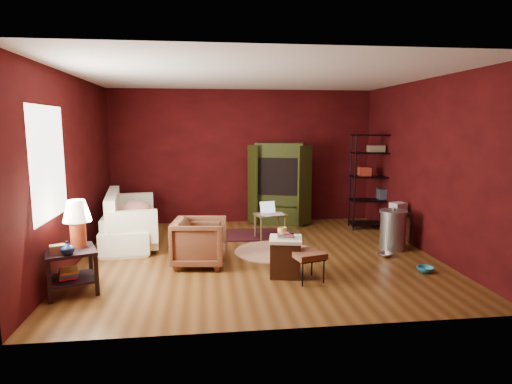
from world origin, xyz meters
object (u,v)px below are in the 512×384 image
Objects in this scene: side_table at (74,237)px; hamper at (285,256)px; tv_armoire at (280,182)px; wire_shelving at (375,177)px; armchair at (200,240)px; sofa at (129,221)px; laptop_desk at (270,216)px.

hamper is (2.71, 0.20, -0.41)m from side_table.
wire_shelving is at bearing -2.64° from tv_armoire.
hamper is at bearing 4.29° from side_table.
hamper is at bearing -126.54° from wire_shelving.
hamper is 0.33× the size of wire_shelving.
tv_armoire is (0.47, 3.15, 0.61)m from hamper.
side_table is 2.75m from hamper.
side_table reaches higher than armchair.
hamper is (2.43, -2.00, -0.11)m from sofa.
sofa is at bearing 82.58° from side_table.
armchair is 1.76m from side_table.
side_table is at bearing -116.53° from tv_armoire.
laptop_desk is at bearing -91.19° from tv_armoire.
sofa is 2.24m from side_table.
wire_shelving is (4.71, 0.51, 0.65)m from sofa.
armchair is 0.41× the size of wire_shelving.
armchair is at bearing -142.57° from sofa.
laptop_desk is at bearing -94.59° from sofa.
laptop_desk is 2.35m from wire_shelving.
armchair is at bearing 153.15° from hamper.
sofa is 2.51m from laptop_desk.
sofa reaches higher than armchair.
tv_armoire is at bearing 46.52° from side_table.
side_table reaches higher than sofa.
armchair reaches higher than laptop_desk.
laptop_desk is at bearing 87.51° from hamper.
wire_shelving is at bearing -88.14° from sofa.
sofa is 3.15m from hamper.
sofa reaches higher than laptop_desk.
laptop_desk is (0.09, 1.99, 0.13)m from hamper.
tv_armoire is at bearing 81.54° from hamper.
armchair is 1.25× the size of hamper.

